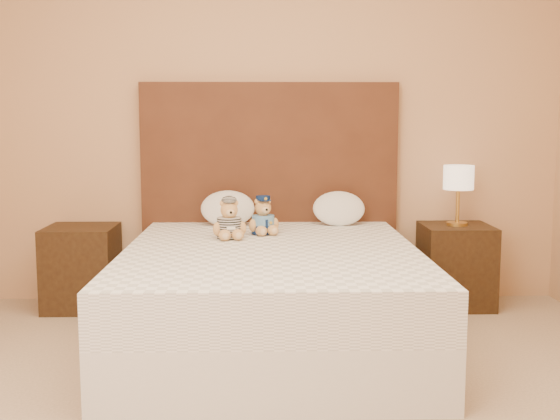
# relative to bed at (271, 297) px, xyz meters

# --- Properties ---
(bed) EXTENTS (1.60, 2.00, 0.55)m
(bed) POSITION_rel_bed_xyz_m (0.00, 0.00, 0.00)
(bed) COLOR white
(bed) RESTS_ON ground
(headboard) EXTENTS (1.75, 0.08, 1.50)m
(headboard) POSITION_rel_bed_xyz_m (0.00, 1.01, 0.47)
(headboard) COLOR #502918
(headboard) RESTS_ON ground
(nightstand_left) EXTENTS (0.45, 0.45, 0.55)m
(nightstand_left) POSITION_rel_bed_xyz_m (-1.25, 0.80, -0.00)
(nightstand_left) COLOR #362411
(nightstand_left) RESTS_ON ground
(nightstand_right) EXTENTS (0.45, 0.45, 0.55)m
(nightstand_right) POSITION_rel_bed_xyz_m (1.25, 0.80, -0.00)
(nightstand_right) COLOR #362411
(nightstand_right) RESTS_ON ground
(lamp) EXTENTS (0.20, 0.20, 0.40)m
(lamp) POSITION_rel_bed_xyz_m (1.25, 0.80, 0.57)
(lamp) COLOR gold
(lamp) RESTS_ON nightstand_right
(teddy_police) EXTENTS (0.26, 0.25, 0.23)m
(teddy_police) POSITION_rel_bed_xyz_m (-0.04, 0.47, 0.39)
(teddy_police) COLOR tan
(teddy_police) RESTS_ON bed
(teddy_prisoner) EXTENTS (0.25, 0.24, 0.24)m
(teddy_prisoner) POSITION_rel_bed_xyz_m (-0.24, 0.31, 0.39)
(teddy_prisoner) COLOR tan
(teddy_prisoner) RESTS_ON bed
(pillow_left) EXTENTS (0.36, 0.23, 0.25)m
(pillow_left) POSITION_rel_bed_xyz_m (-0.28, 0.83, 0.40)
(pillow_left) COLOR white
(pillow_left) RESTS_ON bed
(pillow_right) EXTENTS (0.35, 0.22, 0.24)m
(pillow_right) POSITION_rel_bed_xyz_m (0.46, 0.83, 0.40)
(pillow_right) COLOR white
(pillow_right) RESTS_ON bed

